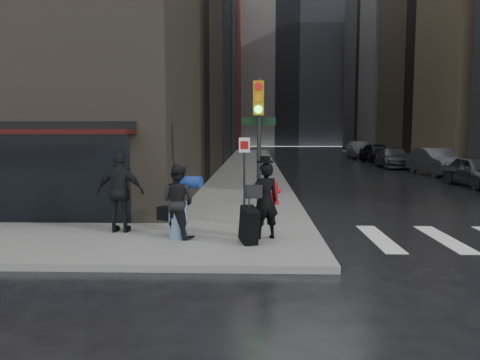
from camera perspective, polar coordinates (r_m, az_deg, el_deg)
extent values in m
plane|color=black|center=(10.89, -0.29, -8.19)|extent=(140.00, 140.00, 0.00)
cube|color=slate|center=(37.64, 1.21, 2.04)|extent=(4.00, 50.00, 0.15)
cube|color=slate|center=(39.86, 21.02, 1.87)|extent=(3.00, 50.00, 0.15)
cube|color=silver|center=(12.25, 16.59, -6.81)|extent=(0.50, 3.00, 0.01)
cube|color=silver|center=(12.76, 23.61, -6.57)|extent=(0.50, 3.00, 0.01)
cube|color=maroon|center=(74.49, -8.83, 13.90)|extent=(22.00, 20.00, 26.00)
cube|color=slate|center=(73.84, 22.71, 13.19)|extent=(22.00, 20.00, 25.00)
cube|color=slate|center=(89.72, 5.54, 14.51)|extent=(40.00, 12.00, 32.00)
imported|color=black|center=(10.94, 3.07, -2.55)|extent=(0.76, 0.62, 1.79)
cylinder|color=black|center=(10.84, 3.10, 2.23)|extent=(0.38, 0.38, 0.05)
cylinder|color=black|center=(10.84, 3.10, 2.54)|extent=(0.24, 0.24, 0.14)
cube|color=black|center=(10.75, 1.71, -1.42)|extent=(0.40, 0.24, 0.31)
cube|color=black|center=(10.46, 1.12, -5.60)|extent=(0.51, 0.75, 0.90)
cylinder|color=black|center=(10.37, 1.13, -3.02)|extent=(0.04, 0.04, 0.42)
imported|color=black|center=(11.09, -7.58, -2.61)|extent=(1.05, 0.96, 1.74)
cube|color=black|center=(11.52, -8.70, -4.06)|extent=(0.59, 0.48, 0.32)
cylinder|color=navy|center=(10.96, -6.03, -0.25)|extent=(0.58, 0.41, 0.28)
imported|color=black|center=(12.01, -14.40, -1.44)|extent=(1.20, 0.54, 2.01)
cylinder|color=black|center=(12.46, 2.33, 3.38)|extent=(0.12, 0.12, 3.90)
cube|color=#B1750B|center=(12.26, 2.28, 9.95)|extent=(0.29, 0.20, 0.88)
cylinder|color=red|center=(12.19, 2.26, 11.35)|extent=(0.20, 0.06, 0.20)
cylinder|color=orange|center=(12.17, 2.25, 9.98)|extent=(0.20, 0.06, 0.20)
cylinder|color=#19E533|center=(12.15, 2.25, 8.60)|extent=(0.20, 0.06, 0.20)
cylinder|color=black|center=(12.55, 0.53, -0.17)|extent=(0.06, 0.06, 2.34)
cube|color=white|center=(12.46, 0.54, 4.28)|extent=(0.29, 0.04, 0.39)
cube|color=black|center=(12.53, 2.34, 7.19)|extent=(0.88, 0.10, 0.21)
cylinder|color=#B10A15|center=(16.19, 4.14, -2.77)|extent=(0.36, 0.36, 0.11)
cylinder|color=#B10A15|center=(16.15, 4.15, -1.77)|extent=(0.27, 0.27, 0.68)
sphere|color=#B10A15|center=(16.10, 4.16, -0.49)|extent=(0.25, 0.25, 0.25)
cylinder|color=#B10A15|center=(16.13, 4.15, -1.37)|extent=(0.48, 0.32, 0.16)
imported|color=#424248|center=(25.21, 26.89, 0.95)|extent=(1.96, 4.41, 1.47)
imported|color=#45454A|center=(30.74, 22.83, 2.07)|extent=(2.19, 5.10, 1.63)
imported|color=#3E3E43|center=(36.03, 18.18, 2.61)|extent=(2.31, 5.11, 1.45)
imported|color=black|center=(41.79, 16.37, 3.22)|extent=(2.41, 4.99, 1.64)
imported|color=#3D3D42|center=(47.45, 14.28, 3.59)|extent=(1.96, 5.10, 1.66)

